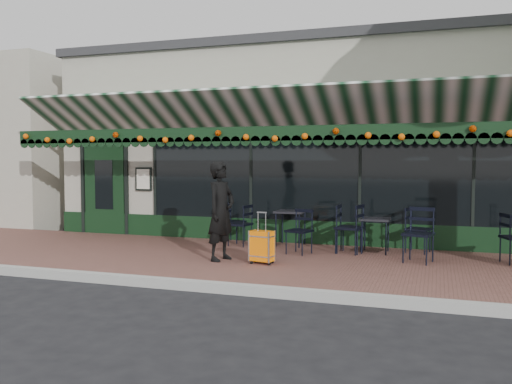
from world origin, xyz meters
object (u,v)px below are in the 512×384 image
(chair_b_front, at_px, (299,231))
(chair_solo, at_px, (234,222))
(chair_b_left, at_px, (240,225))
(suitcase, at_px, (262,247))
(chair_a_left, at_px, (349,228))
(chair_a_front, at_px, (418,235))
(woman, at_px, (221,211))
(chair_a_right, at_px, (418,230))
(chair_b_right, at_px, (349,228))
(cafe_table_b, at_px, (291,214))
(cafe_table_a, at_px, (375,222))

(chair_b_front, height_order, chair_solo, chair_solo)
(chair_b_left, bearing_deg, suitcase, 40.40)
(chair_a_left, xyz_separation_m, chair_b_front, (-0.90, -0.39, -0.05))
(chair_a_front, height_order, chair_b_left, chair_a_front)
(woman, height_order, chair_a_left, woman)
(woman, height_order, chair_b_left, woman)
(chair_a_right, relative_size, chair_b_front, 1.03)
(chair_a_left, xyz_separation_m, chair_b_right, (-0.01, 0.05, -0.01))
(cafe_table_b, distance_m, chair_b_left, 1.09)
(woman, distance_m, chair_b_right, 2.59)
(chair_a_left, height_order, chair_b_front, chair_a_left)
(woman, xyz_separation_m, cafe_table_b, (0.75, 2.03, -0.23))
(suitcase, relative_size, chair_a_front, 0.91)
(suitcase, relative_size, chair_b_right, 0.95)
(chair_a_front, bearing_deg, suitcase, -145.21)
(chair_a_left, height_order, chair_a_right, chair_a_left)
(chair_a_left, height_order, chair_a_front, chair_a_front)
(suitcase, height_order, chair_a_right, suitcase)
(chair_b_left, distance_m, chair_b_front, 1.55)
(cafe_table_a, bearing_deg, chair_solo, 172.84)
(woman, distance_m, chair_b_left, 1.74)
(chair_a_right, xyz_separation_m, chair_b_front, (-2.16, -0.90, -0.01))
(chair_a_front, distance_m, chair_b_front, 2.21)
(cafe_table_b, xyz_separation_m, chair_b_left, (-1.01, -0.36, -0.22))
(woman, bearing_deg, chair_solo, 29.52)
(chair_a_front, bearing_deg, chair_b_front, -170.80)
(cafe_table_b, bearing_deg, chair_b_right, -21.32)
(chair_solo, bearing_deg, cafe_table_a, -87.48)
(cafe_table_b, height_order, chair_solo, chair_solo)
(cafe_table_b, bearing_deg, chair_a_left, -22.93)
(suitcase, height_order, cafe_table_a, suitcase)
(chair_b_left, xyz_separation_m, chair_b_right, (2.32, -0.15, 0.03))
(woman, distance_m, chair_b_front, 1.65)
(woman, relative_size, cafe_table_b, 2.41)
(chair_a_left, bearing_deg, woman, -43.19)
(chair_a_front, bearing_deg, cafe_table_b, 170.55)
(cafe_table_b, height_order, chair_b_left, chair_b_left)
(suitcase, bearing_deg, chair_a_front, 32.38)
(suitcase, distance_m, cafe_table_a, 2.50)
(chair_a_front, relative_size, chair_b_right, 1.04)
(woman, height_order, chair_solo, woman)
(suitcase, height_order, chair_solo, suitcase)
(chair_a_left, bearing_deg, chair_b_left, -83.39)
(chair_b_front, bearing_deg, chair_solo, 167.00)
(chair_b_front, bearing_deg, suitcase, -90.77)
(suitcase, relative_size, cafe_table_a, 1.33)
(suitcase, relative_size, chair_a_left, 0.93)
(cafe_table_a, bearing_deg, chair_b_right, -160.70)
(suitcase, xyz_separation_m, chair_b_left, (-1.06, 1.76, 0.14))
(chair_b_right, bearing_deg, chair_a_left, -165.92)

